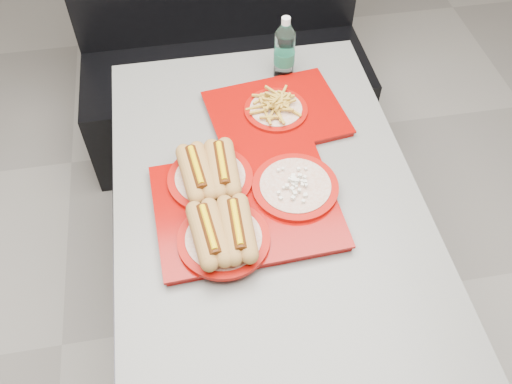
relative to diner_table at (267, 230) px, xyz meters
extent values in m
plane|color=gray|center=(0.00, 0.00, -0.58)|extent=(6.00, 6.00, 0.00)
cylinder|color=black|center=(0.00, 0.00, -0.56)|extent=(0.52, 0.52, 0.05)
cylinder|color=black|center=(0.00, 0.00, -0.20)|extent=(0.11, 0.11, 0.66)
cube|color=black|center=(0.00, 0.00, 0.12)|extent=(0.92, 1.42, 0.01)
cube|color=slate|center=(0.00, 0.00, 0.15)|extent=(0.90, 1.40, 0.04)
cube|color=black|center=(0.00, 1.02, -0.36)|extent=(1.30, 0.55, 0.45)
cube|color=#860703|center=(-0.07, -0.03, 0.18)|extent=(0.52, 0.42, 0.02)
cube|color=#860703|center=(-0.07, -0.03, 0.19)|extent=(0.54, 0.43, 0.01)
cylinder|color=#940B04|center=(-0.15, -0.14, 0.20)|extent=(0.25, 0.25, 0.01)
cylinder|color=beige|center=(-0.15, -0.14, 0.21)|extent=(0.21, 0.21, 0.01)
cylinder|color=#940B04|center=(-0.16, 0.07, 0.20)|extent=(0.25, 0.25, 0.01)
cylinder|color=beige|center=(-0.16, 0.07, 0.21)|extent=(0.21, 0.21, 0.01)
cylinder|color=#940B04|center=(0.08, 0.00, 0.20)|extent=(0.25, 0.25, 0.01)
cylinder|color=beige|center=(0.08, 0.00, 0.21)|extent=(0.21, 0.21, 0.01)
cube|color=#860703|center=(0.09, 0.34, 0.17)|extent=(0.46, 0.38, 0.02)
cube|color=#860703|center=(0.09, 0.34, 0.19)|extent=(0.47, 0.39, 0.01)
cylinder|color=#940B04|center=(0.09, 0.34, 0.20)|extent=(0.21, 0.21, 0.01)
cylinder|color=beige|center=(0.09, 0.34, 0.20)|extent=(0.17, 0.17, 0.00)
cylinder|color=silver|center=(0.16, 0.55, 0.25)|extent=(0.07, 0.07, 0.17)
cylinder|color=#1A684B|center=(0.16, 0.55, 0.24)|extent=(0.07, 0.07, 0.05)
cone|color=silver|center=(0.16, 0.55, 0.36)|extent=(0.07, 0.07, 0.04)
cylinder|color=silver|center=(0.16, 0.55, 0.39)|extent=(0.03, 0.03, 0.02)
camera|label=1|loc=(-0.20, -0.96, 1.42)|focal=38.00mm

